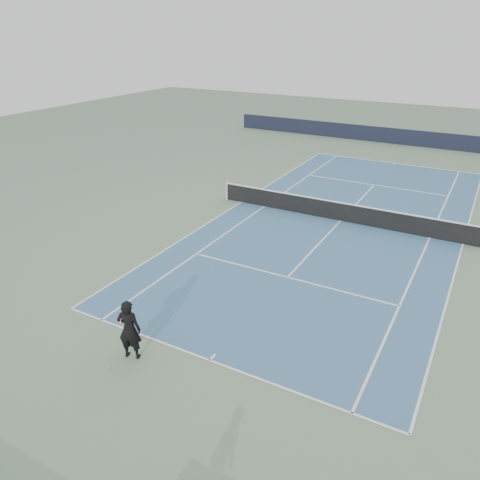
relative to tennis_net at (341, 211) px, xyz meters
The scene contains 6 objects.
ground 0.50m from the tennis_net, ahead, with size 80.00×80.00×0.00m, color slate.
court_surface 0.50m from the tennis_net, ahead, with size 10.97×23.77×0.01m, color #3A658B.
tennis_net is the anchor object (origin of this frame).
windscreen_far 17.89m from the tennis_net, 90.00° to the left, with size 30.00×0.25×1.20m, color black.
tennis_player 12.96m from the tennis_net, 99.11° to the right, with size 0.86×0.69×1.85m.
tennis_ball 13.70m from the tennis_net, 99.55° to the right, with size 0.06×0.06×0.06m, color #C3D62B.
Camera 1 is at (5.88, -20.74, 8.65)m, focal length 35.00 mm.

